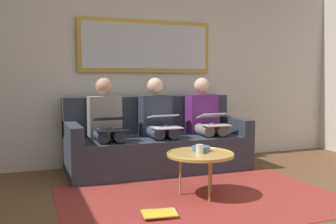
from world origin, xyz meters
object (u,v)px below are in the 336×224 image
Objects in this scene: person_left at (205,119)px; person_right at (106,123)px; coffee_table at (200,155)px; magazine_stack at (160,214)px; person_middle at (158,121)px; laptop_black at (111,124)px; couch at (156,144)px; laptop_white at (165,121)px; framed_mirror at (146,46)px; bowl at (201,149)px; cup at (200,149)px; laptop_silver at (214,120)px.

person_left is 1.28m from person_right.
coffee_table is 1.96× the size of magazine_stack.
person_left is 3.48× the size of magazine_stack.
person_middle is 3.26× the size of laptop_black.
couch is at bearing -88.64° from coffee_table.
couch is at bearing -153.84° from laptop_black.
laptop_white reaches higher than laptop_black.
person_right is 1.63m from magazine_stack.
framed_mirror reaches higher than magazine_stack.
person_middle reaches higher than laptop_white.
bowl reaches higher than coffee_table.
coffee_table is at bearing -134.18° from cup.
person_left is at bearing -127.26° from magazine_stack.
cup is at bearing 90.61° from person_middle.
framed_mirror is 1.05m from person_middle.
couch is 24.44× the size of cup.
laptop_white reaches higher than magazine_stack.
laptop_black reaches higher than magazine_stack.
person_middle reaches higher than couch.
laptop_silver is at bearing -124.65° from bowl.
couch is at bearing -25.95° from laptop_silver.
magazine_stack is at bearing 95.62° from laptop_black.
laptop_silver is 0.30× the size of person_middle.
magazine_stack is at bearing 75.39° from framed_mirror.
person_left is at bearing -169.13° from laptop_black.
framed_mirror reaches higher than cup.
laptop_white is (0.64, -0.00, 0.01)m from laptop_silver.
cup is 0.14m from bowl.
person_middle is at bearing -108.73° from magazine_stack.
person_right reaches higher than magazine_stack.
framed_mirror reaches higher than laptop_silver.
bowl is (-0.05, -0.10, 0.04)m from coffee_table.
laptop_white is (0.01, -0.92, 0.17)m from cup.
magazine_stack is at bearing 72.02° from couch.
coffee_table is at bearing 126.53° from laptop_black.
magazine_stack is at bearing 38.08° from bowl.
bowl is (-0.08, 1.51, -1.11)m from framed_mirror.
cup is 1.33m from person_left.
person_left is at bearing 173.87° from couch.
person_left is 3.26× the size of laptop_black.
bowl is at bearing 124.46° from person_right.
laptop_silver reaches higher than cup.
laptop_black is at bearing -84.38° from magazine_stack.
laptop_white is at bearing 90.00° from couch.
couch is 1.22m from coffee_table.
person_left reaches higher than cup.
person_left is 1.00× the size of person_right.
person_middle is (0.08, -1.05, 0.17)m from bowl.
bowl reaches higher than magazine_stack.
person_middle is at bearing 180.00° from person_right.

